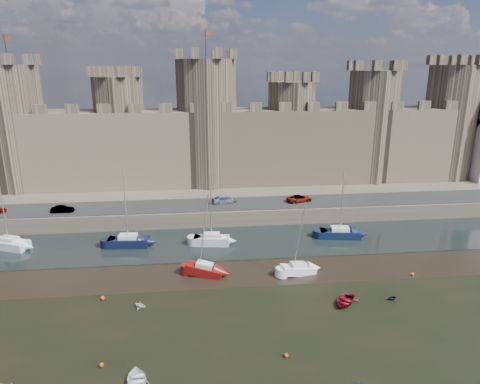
{
  "coord_description": "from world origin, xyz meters",
  "views": [
    {
      "loc": [
        -0.35,
        -32.53,
        24.4
      ],
      "look_at": [
        5.43,
        22.0,
        8.13
      ],
      "focal_mm": 32.0,
      "sensor_mm": 36.0,
      "label": 1
    }
  ],
  "objects_px": {
    "car_2": "(225,200)",
    "car_1": "(62,209)",
    "sailboat_4": "(205,269)",
    "sailboat_1": "(128,241)",
    "sailboat_5": "(298,269)",
    "sailboat_3": "(340,233)",
    "sailboat_2": "(211,239)",
    "car_3": "(299,199)",
    "sailboat_0": "(9,243)"
  },
  "relations": [
    {
      "from": "sailboat_3",
      "to": "sailboat_4",
      "type": "distance_m",
      "value": 22.27
    },
    {
      "from": "car_3",
      "to": "sailboat_3",
      "type": "xyz_separation_m",
      "value": [
        3.74,
        -9.91,
        -2.31
      ]
    },
    {
      "from": "car_2",
      "to": "car_3",
      "type": "xyz_separation_m",
      "value": [
        12.45,
        -0.6,
        -0.04
      ]
    },
    {
      "from": "car_1",
      "to": "sailboat_4",
      "type": "bearing_deg",
      "value": -132.69
    },
    {
      "from": "car_2",
      "to": "car_1",
      "type": "bearing_deg",
      "value": 82.13
    },
    {
      "from": "car_3",
      "to": "sailboat_4",
      "type": "xyz_separation_m",
      "value": [
        -16.32,
        -19.56,
        -2.34
      ]
    },
    {
      "from": "car_2",
      "to": "sailboat_0",
      "type": "height_order",
      "value": "sailboat_0"
    },
    {
      "from": "sailboat_2",
      "to": "sailboat_5",
      "type": "xyz_separation_m",
      "value": [
        10.12,
        -9.86,
        -0.17
      ]
    },
    {
      "from": "car_3",
      "to": "sailboat_2",
      "type": "height_order",
      "value": "sailboat_2"
    },
    {
      "from": "sailboat_0",
      "to": "sailboat_1",
      "type": "distance_m",
      "value": 16.37
    },
    {
      "from": "sailboat_0",
      "to": "sailboat_3",
      "type": "bearing_deg",
      "value": 20.36
    },
    {
      "from": "car_1",
      "to": "sailboat_4",
      "type": "relative_size",
      "value": 0.33
    },
    {
      "from": "sailboat_4",
      "to": "sailboat_5",
      "type": "bearing_deg",
      "value": 14.5
    },
    {
      "from": "car_1",
      "to": "car_2",
      "type": "bearing_deg",
      "value": -87.82
    },
    {
      "from": "sailboat_2",
      "to": "car_3",
      "type": "bearing_deg",
      "value": 43.05
    },
    {
      "from": "sailboat_4",
      "to": "sailboat_5",
      "type": "xyz_separation_m",
      "value": [
        11.3,
        -0.84,
        -0.08
      ]
    },
    {
      "from": "sailboat_5",
      "to": "sailboat_4",
      "type": "bearing_deg",
      "value": 165.01
    },
    {
      "from": "car_2",
      "to": "sailboat_2",
      "type": "distance_m",
      "value": 11.68
    },
    {
      "from": "car_1",
      "to": "sailboat_5",
      "type": "relative_size",
      "value": 0.37
    },
    {
      "from": "car_3",
      "to": "sailboat_2",
      "type": "relative_size",
      "value": 0.4
    },
    {
      "from": "car_1",
      "to": "sailboat_3",
      "type": "distance_m",
      "value": 42.4
    },
    {
      "from": "car_2",
      "to": "sailboat_4",
      "type": "xyz_separation_m",
      "value": [
        -3.87,
        -20.16,
        -2.38
      ]
    },
    {
      "from": "sailboat_1",
      "to": "sailboat_5",
      "type": "height_order",
      "value": "sailboat_1"
    },
    {
      "from": "sailboat_2",
      "to": "car_2",
      "type": "bearing_deg",
      "value": 84.67
    },
    {
      "from": "sailboat_2",
      "to": "sailboat_4",
      "type": "relative_size",
      "value": 1.04
    },
    {
      "from": "car_3",
      "to": "sailboat_5",
      "type": "distance_m",
      "value": 21.15
    },
    {
      "from": "sailboat_1",
      "to": "car_2",
      "type": "bearing_deg",
      "value": 41.09
    },
    {
      "from": "sailboat_4",
      "to": "sailboat_3",
      "type": "bearing_deg",
      "value": 44.43
    },
    {
      "from": "car_2",
      "to": "sailboat_5",
      "type": "bearing_deg",
      "value": -173.1
    },
    {
      "from": "car_3",
      "to": "sailboat_4",
      "type": "height_order",
      "value": "sailboat_4"
    },
    {
      "from": "car_1",
      "to": "sailboat_4",
      "type": "height_order",
      "value": "sailboat_4"
    },
    {
      "from": "sailboat_0",
      "to": "sailboat_4",
      "type": "height_order",
      "value": "sailboat_0"
    },
    {
      "from": "car_3",
      "to": "sailboat_4",
      "type": "distance_m",
      "value": 25.58
    },
    {
      "from": "car_1",
      "to": "sailboat_3",
      "type": "xyz_separation_m",
      "value": [
        41.49,
        -8.43,
        -2.28
      ]
    },
    {
      "from": "sailboat_1",
      "to": "sailboat_2",
      "type": "bearing_deg",
      "value": 1.8
    },
    {
      "from": "car_2",
      "to": "sailboat_1",
      "type": "bearing_deg",
      "value": 114.01
    },
    {
      "from": "car_2",
      "to": "sailboat_5",
      "type": "relative_size",
      "value": 0.47
    },
    {
      "from": "car_3",
      "to": "car_2",
      "type": "bearing_deg",
      "value": 73.64
    },
    {
      "from": "car_1",
      "to": "sailboat_1",
      "type": "relative_size",
      "value": 0.3
    },
    {
      "from": "sailboat_1",
      "to": "sailboat_5",
      "type": "relative_size",
      "value": 1.22
    },
    {
      "from": "sailboat_2",
      "to": "sailboat_4",
      "type": "height_order",
      "value": "sailboat_2"
    },
    {
      "from": "sailboat_1",
      "to": "sailboat_4",
      "type": "height_order",
      "value": "sailboat_1"
    },
    {
      "from": "car_3",
      "to": "sailboat_0",
      "type": "relative_size",
      "value": 0.41
    },
    {
      "from": "car_3",
      "to": "sailboat_1",
      "type": "distance_m",
      "value": 28.61
    },
    {
      "from": "sailboat_1",
      "to": "sailboat_3",
      "type": "xyz_separation_m",
      "value": [
        30.46,
        0.08,
        -0.08
      ]
    },
    {
      "from": "sailboat_3",
      "to": "car_3",
      "type": "bearing_deg",
      "value": 119.32
    },
    {
      "from": "sailboat_0",
      "to": "car_1",
      "type": "bearing_deg",
      "value": 76.07
    },
    {
      "from": "sailboat_3",
      "to": "sailboat_5",
      "type": "relative_size",
      "value": 1.1
    },
    {
      "from": "sailboat_2",
      "to": "sailboat_4",
      "type": "bearing_deg",
      "value": -89.29
    },
    {
      "from": "sailboat_1",
      "to": "sailboat_2",
      "type": "relative_size",
      "value": 1.04
    }
  ]
}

